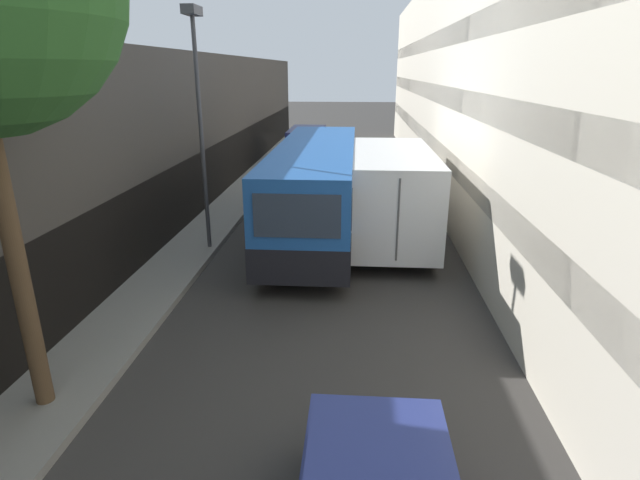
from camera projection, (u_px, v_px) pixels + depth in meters
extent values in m
plane|color=#33302D|center=(325.00, 266.00, 14.10)|extent=(150.00, 150.00, 0.00)
cube|color=gray|center=(181.00, 259.00, 14.36)|extent=(1.64, 60.00, 0.16)
cube|color=#423D38|center=(99.00, 160.00, 13.57)|extent=(2.40, 60.00, 5.88)
cube|color=black|center=(131.00, 222.00, 14.09)|extent=(1.08, 60.00, 2.35)
cube|color=beige|center=(535.00, 97.00, 12.24)|extent=(2.40, 60.00, 9.25)
cube|color=#333D47|center=(497.00, 189.00, 13.04)|extent=(1.08, 60.00, 0.70)
cube|color=#333D47|center=(506.00, 108.00, 12.38)|extent=(1.08, 60.00, 0.70)
cube|color=#333D47|center=(517.00, 19.00, 11.72)|extent=(1.08, 60.00, 0.70)
cylinder|color=black|center=(312.00, 473.00, 6.48)|extent=(0.16, 0.60, 0.60)
cylinder|color=black|center=(436.00, 480.00, 6.37)|extent=(0.16, 0.60, 0.60)
cube|color=#1E519E|center=(316.00, 184.00, 16.40)|extent=(2.43, 10.71, 2.55)
cube|color=black|center=(316.00, 208.00, 16.67)|extent=(2.45, 10.73, 0.89)
cube|color=#2D3847|center=(316.00, 172.00, 16.27)|extent=(2.47, 9.85, 0.81)
cube|color=#2D3847|center=(297.00, 216.00, 11.19)|extent=(1.99, 0.04, 1.02)
cylinder|color=black|center=(296.00, 195.00, 19.99)|extent=(0.24, 1.00, 1.00)
cylinder|color=black|center=(349.00, 196.00, 19.84)|extent=(0.24, 1.00, 1.00)
cylinder|color=black|center=(268.00, 252.00, 13.73)|extent=(0.24, 1.00, 1.00)
cylinder|color=black|center=(345.00, 254.00, 13.58)|extent=(0.24, 1.00, 1.00)
cube|color=silver|center=(384.00, 172.00, 19.53)|extent=(2.36, 2.40, 2.08)
cube|color=silver|center=(390.00, 192.00, 15.42)|extent=(2.45, 6.16, 2.53)
cube|color=#4C4C4C|center=(398.00, 221.00, 12.50)|extent=(0.05, 0.02, 2.15)
cylinder|color=black|center=(355.00, 196.00, 19.92)|extent=(0.22, 0.96, 0.96)
cylinder|color=black|center=(410.00, 197.00, 19.76)|extent=(0.22, 0.96, 0.96)
cylinder|color=black|center=(353.00, 246.00, 14.28)|extent=(0.22, 0.96, 0.96)
cylinder|color=black|center=(431.00, 248.00, 14.13)|extent=(0.22, 0.96, 0.96)
cube|color=navy|center=(307.00, 144.00, 29.35)|extent=(1.96, 4.39, 1.74)
cube|color=#2D3847|center=(310.00, 134.00, 31.01)|extent=(1.57, 0.04, 0.61)
cylinder|color=black|center=(295.00, 154.00, 30.87)|extent=(0.16, 0.64, 0.64)
cylinder|color=black|center=(323.00, 154.00, 30.75)|extent=(0.16, 0.64, 0.64)
cylinder|color=black|center=(289.00, 161.00, 28.47)|extent=(0.16, 0.64, 0.64)
cylinder|color=black|center=(320.00, 161.00, 28.35)|extent=(0.16, 0.64, 0.64)
cylinder|color=#38383D|center=(202.00, 139.00, 14.15)|extent=(0.12, 0.12, 6.46)
cube|color=#38383D|center=(192.00, 10.00, 13.07)|extent=(0.36, 0.80, 0.24)
cylinder|color=#4C3823|center=(17.00, 263.00, 7.36)|extent=(0.28, 0.28, 4.81)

